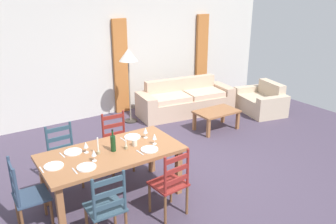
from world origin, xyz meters
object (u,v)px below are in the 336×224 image
object	(u,v)px
wine_glass_near_left	(94,153)
wine_glass_far_right	(145,131)
dining_chair_head_west	(27,195)
coffee_cup_primary	(135,143)
couch	(185,101)
armchair_upholstered	(262,102)
dining_chair_near_left	(107,207)
wine_glass_near_right	(154,137)
dining_chair_far_right	(117,142)
coffee_table	(216,114)
dining_table	(112,157)
dining_chair_far_left	(64,157)
dining_chair_near_right	(171,183)
wine_glass_far_left	(86,145)
wine_bottle	(113,143)
standing_lamp	(128,60)

from	to	relation	value
wine_glass_near_left	wine_glass_far_right	xyz separation A→B (m)	(0.91, 0.27, 0.00)
dining_chair_head_west	coffee_cup_primary	distance (m)	1.52
couch	armchair_upholstered	bearing A→B (deg)	-31.37
wine_glass_far_right	couch	bearing A→B (deg)	43.66
dining_chair_head_west	wine_glass_near_left	distance (m)	0.93
dining_chair_near_left	wine_glass_near_right	bearing A→B (deg)	32.03
dining_chair_head_west	dining_chair_far_right	bearing A→B (deg)	26.58
dining_chair_head_west	couch	world-z (taller)	dining_chair_head_west
dining_chair_far_right	wine_glass_far_right	distance (m)	0.76
dining_chair_far_right	coffee_table	bearing A→B (deg)	8.99
dining_table	dining_chair_far_left	bearing A→B (deg)	121.81
dining_table	wine_glass_far_right	bearing A→B (deg)	12.35
wine_glass_near_left	couch	world-z (taller)	wine_glass_near_left
dining_table	dining_chair_near_right	bearing A→B (deg)	-58.34
wine_glass_far_left	coffee_table	xyz separation A→B (m)	(3.19, 1.00, -0.51)
dining_chair_far_left	coffee_cup_primary	distance (m)	1.15
dining_table	wine_glass_near_right	bearing A→B (deg)	-11.65
dining_chair_near_right	wine_glass_far_left	xyz separation A→B (m)	(-0.77, 0.90, 0.38)
dining_chair_far_left	wine_bottle	world-z (taller)	wine_bottle
couch	coffee_cup_primary	bearing A→B (deg)	-137.49
dining_table	coffee_table	bearing A→B (deg)	21.70
dining_table	dining_chair_head_west	distance (m)	1.16
dining_chair_near_left	coffee_table	bearing A→B (deg)	30.09
dining_table	standing_lamp	size ratio (longest dim) A/B	1.16
wine_bottle	dining_table	bearing A→B (deg)	168.21
dining_table	dining_chair_far_left	distance (m)	0.89
dining_chair_far_right	couch	world-z (taller)	dining_chair_far_right
dining_chair_far_left	dining_chair_far_right	world-z (taller)	same
wine_bottle	wine_glass_far_right	xyz separation A→B (m)	(0.58, 0.14, -0.01)
wine_glass_far_left	dining_chair_far_left	bearing A→B (deg)	104.78
dining_chair_near_left	dining_table	bearing A→B (deg)	60.86
wine_bottle	couch	bearing A→B (deg)	39.06
wine_glass_far_left	coffee_table	distance (m)	3.39
wine_glass_far_right	wine_glass_near_left	bearing A→B (deg)	-163.48
wine_glass_far_left	standing_lamp	distance (m)	3.11
wine_glass_near_right	couch	distance (m)	3.47
wine_glass_far_right	armchair_upholstered	distance (m)	4.19
dining_chair_head_west	coffee_cup_primary	size ratio (longest dim) A/B	10.67
wine_glass_far_right	coffee_cup_primary	bearing A→B (deg)	-149.81
dining_chair_near_right	armchair_upholstered	distance (m)	4.62
dining_chair_head_west	wine_bottle	size ratio (longest dim) A/B	3.04
dining_table	armchair_upholstered	size ratio (longest dim) A/B	1.45
dining_chair_far_left	wine_glass_near_left	distance (m)	0.97
dining_table	dining_chair_far_left	world-z (taller)	dining_chair_far_left
dining_chair_near_right	dining_chair_far_left	bearing A→B (deg)	121.74
wine_bottle	couch	size ratio (longest dim) A/B	0.13
coffee_table	standing_lamp	distance (m)	2.18
dining_chair_near_right	wine_glass_far_right	bearing A→B (deg)	80.85
coffee_cup_primary	armchair_upholstered	bearing A→B (deg)	18.46
dining_chair_near_left	dining_chair_far_right	world-z (taller)	same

